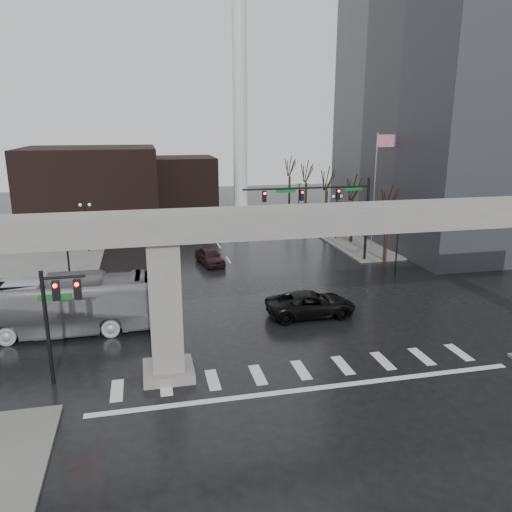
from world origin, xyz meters
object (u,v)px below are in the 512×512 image
object	(u,v)px
signal_mast_arm	(329,202)
pickup_truck	(311,304)
city_bus	(54,306)
far_car	(210,256)

from	to	relation	value
signal_mast_arm	pickup_truck	xyz separation A→B (m)	(-5.93, -12.46, -4.97)
signal_mast_arm	pickup_truck	distance (m)	14.67
city_bus	far_car	xyz separation A→B (m)	(11.66, 13.66, -1.05)
signal_mast_arm	city_bus	xyz separation A→B (m)	(-22.61, -11.66, -4.00)
signal_mast_arm	far_car	distance (m)	12.22
city_bus	far_car	distance (m)	18.00
signal_mast_arm	city_bus	world-z (taller)	signal_mast_arm
pickup_truck	far_car	world-z (taller)	pickup_truck
pickup_truck	city_bus	distance (m)	16.72
pickup_truck	city_bus	world-z (taller)	city_bus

